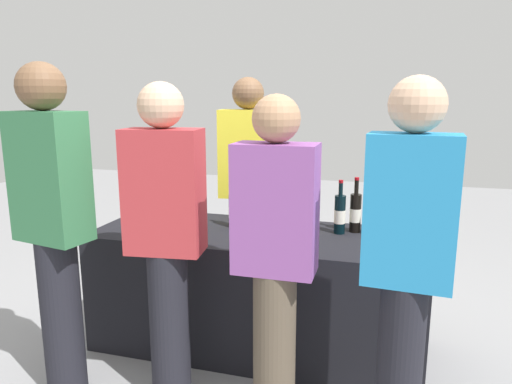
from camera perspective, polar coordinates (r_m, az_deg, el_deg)
name	(u,v)px	position (r m, az deg, el deg)	size (l,w,h in m)	color
ground_plane	(256,344)	(3.09, 0.00, -18.13)	(12.00, 12.00, 0.00)	gray
tasting_table	(256,290)	(2.93, 0.00, -11.90)	(1.96, 0.73, 0.73)	black
wine_bottle_0	(146,204)	(3.14, -13.34, -1.50)	(0.07, 0.07, 0.30)	black
wine_bottle_1	(170,202)	(3.18, -10.48, -1.19)	(0.08, 0.08, 0.30)	black
wine_bottle_2	(234,210)	(2.90, -2.68, -2.25)	(0.07, 0.07, 0.30)	black
wine_bottle_3	(268,209)	(2.94, 1.49, -2.07)	(0.07, 0.07, 0.30)	black
wine_bottle_4	(299,215)	(2.79, 5.34, -2.88)	(0.08, 0.08, 0.30)	black
wine_bottle_5	(340,214)	(2.80, 10.26, -2.66)	(0.07, 0.07, 0.32)	black
wine_bottle_6	(355,212)	(2.85, 12.12, -2.47)	(0.07, 0.07, 0.33)	black
wine_bottle_7	(383,217)	(2.79, 15.35, -2.96)	(0.07, 0.07, 0.33)	black
wine_glass_0	(193,216)	(2.83, -7.70, -2.96)	(0.06, 0.06, 0.13)	silver
wine_glass_1	(264,221)	(2.68, 0.94, -3.59)	(0.07, 0.07, 0.14)	silver
wine_glass_2	(280,222)	(2.68, 2.95, -3.75)	(0.06, 0.06, 0.13)	silver
ice_bucket	(178,210)	(3.03, -9.52, -2.16)	(0.20, 0.20, 0.18)	silver
server_pouring	(248,185)	(3.35, -0.95, 0.84)	(0.43, 0.27, 1.67)	black
guest_0	(53,220)	(2.50, -23.66, -3.20)	(0.40, 0.27, 1.70)	black
guest_1	(166,234)	(2.30, -11.00, -5.13)	(0.38, 0.24, 1.60)	black
guest_2	(275,254)	(2.09, 2.36, -7.68)	(0.36, 0.21, 1.55)	brown
guest_3	(407,260)	(1.96, 18.04, -7.98)	(0.36, 0.22, 1.61)	black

